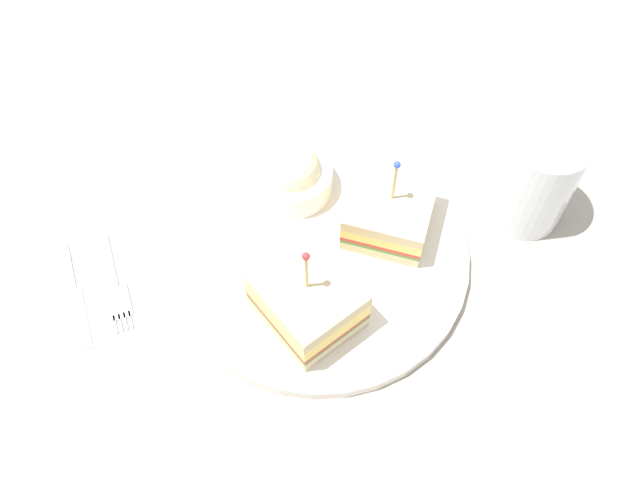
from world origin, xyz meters
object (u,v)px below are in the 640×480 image
Objects in this scene: sandwich_half_front at (307,300)px; knife at (76,301)px; fork at (117,292)px; plate at (320,254)px; drink_glass at (535,182)px; sandwich_half_back at (390,211)px; coleslaw_bowl at (292,174)px.

knife is at bearing 98.83° from sandwich_half_front.
sandwich_half_front is 1.14× the size of fork.
knife is (-3.52, 22.66, -4.00)cm from sandwich_half_front.
plate is 2.66× the size of drink_glass.
sandwich_half_back is 32.28cm from knife.
sandwich_half_front is 1.04× the size of drink_glass.
plate is 7.93cm from sandwich_half_front.
knife is at bearing 135.26° from coleslaw_bowl.
sandwich_half_front is 13.06cm from sandwich_half_back.
sandwich_half_front is at bearing 133.13° from drink_glass.
coleslaw_bowl is at bearing -41.57° from fork.
drink_glass is at bearing -63.00° from fork.
fork is at bearing 115.11° from plate.
coleslaw_bowl is at bearing 98.86° from drink_glass.
sandwich_half_back is (11.83, -5.51, -0.43)cm from sandwich_half_front.
sandwich_half_back reaches higher than coleslaw_bowl.
coleslaw_bowl is 0.82× the size of fork.
fork is 0.95× the size of knife.
plate is 8.28cm from sandwich_half_back.
sandwich_half_back is 0.90× the size of drink_glass.
sandwich_half_front reaches higher than fork.
drink_glass is 1.10× the size of fork.
fork is (-13.45, 24.66, -3.57)cm from sandwich_half_back.
sandwich_half_back is at bearing -61.38° from fork.
coleslaw_bowl reaches higher than plate.
sandwich_half_back reaches higher than drink_glass.
coleslaw_bowl is at bearing 20.51° from sandwich_half_front.
sandwich_half_front is 23.28cm from knife.
sandwich_half_back is at bearing -24.97° from sandwich_half_front.
coleslaw_bowl is (14.05, 5.25, -0.51)cm from sandwich_half_front.
drink_glass reaches higher than coleslaw_bowl.
drink_glass is at bearing -62.89° from knife.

